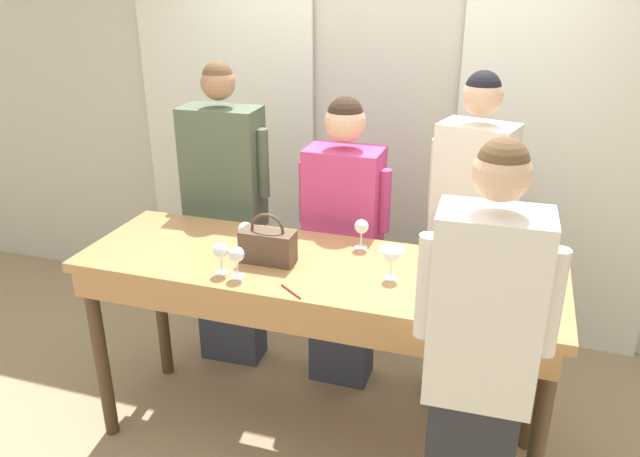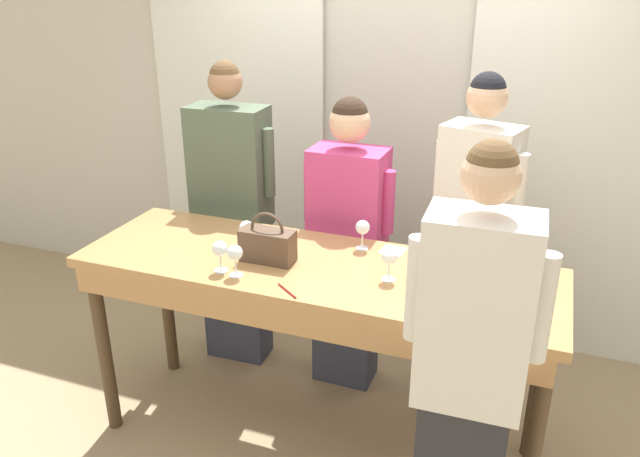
# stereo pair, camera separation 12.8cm
# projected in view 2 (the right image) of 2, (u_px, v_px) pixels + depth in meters

# --- Properties ---
(ground_plane) EXTENTS (18.00, 18.00, 0.00)m
(ground_plane) POSITION_uv_depth(u_px,v_px,m) (315.00, 438.00, 3.32)
(ground_plane) COLOR tan
(wall_back) EXTENTS (12.00, 0.06, 2.80)m
(wall_back) POSITION_uv_depth(u_px,v_px,m) (394.00, 121.00, 4.01)
(wall_back) COLOR beige
(wall_back) RESTS_ON ground_plane
(curtain_panel_left) EXTENTS (1.25, 0.03, 2.69)m
(curtain_panel_left) POSITION_uv_depth(u_px,v_px,m) (239.00, 119.00, 4.33)
(curtain_panel_left) COLOR white
(curtain_panel_left) RESTS_ON ground_plane
(curtain_panel_right) EXTENTS (1.25, 0.03, 2.69)m
(curtain_panel_right) POSITION_uv_depth(u_px,v_px,m) (573.00, 148.00, 3.62)
(curtain_panel_right) COLOR white
(curtain_panel_right) RESTS_ON ground_plane
(tasting_bar) EXTENTS (2.27, 0.72, 1.03)m
(tasting_bar) POSITION_uv_depth(u_px,v_px,m) (313.00, 289.00, 2.95)
(tasting_bar) COLOR #B27F4C
(tasting_bar) RESTS_ON ground_plane
(wine_bottle) EXTENTS (0.09, 0.09, 0.31)m
(wine_bottle) POSITION_uv_depth(u_px,v_px,m) (451.00, 272.00, 2.59)
(wine_bottle) COLOR black
(wine_bottle) RESTS_ON tasting_bar
(handbag) EXTENTS (0.26, 0.12, 0.25)m
(handbag) POSITION_uv_depth(u_px,v_px,m) (268.00, 244.00, 2.92)
(handbag) COLOR brown
(handbag) RESTS_ON tasting_bar
(wine_glass_front_left) EXTENTS (0.07, 0.07, 0.15)m
(wine_glass_front_left) POSITION_uv_depth(u_px,v_px,m) (247.00, 229.00, 3.03)
(wine_glass_front_left) COLOR white
(wine_glass_front_left) RESTS_ON tasting_bar
(wine_glass_front_mid) EXTENTS (0.07, 0.07, 0.15)m
(wine_glass_front_mid) POSITION_uv_depth(u_px,v_px,m) (389.00, 258.00, 2.73)
(wine_glass_front_mid) COLOR white
(wine_glass_front_mid) RESTS_ON tasting_bar
(wine_glass_front_right) EXTENTS (0.07, 0.07, 0.15)m
(wine_glass_front_right) POSITION_uv_depth(u_px,v_px,m) (220.00, 249.00, 2.81)
(wine_glass_front_right) COLOR white
(wine_glass_front_right) RESTS_ON tasting_bar
(wine_glass_center_left) EXTENTS (0.07, 0.07, 0.15)m
(wine_glass_center_left) POSITION_uv_depth(u_px,v_px,m) (235.00, 254.00, 2.77)
(wine_glass_center_left) COLOR white
(wine_glass_center_left) RESTS_ON tasting_bar
(wine_glass_center_mid) EXTENTS (0.07, 0.07, 0.15)m
(wine_glass_center_mid) POSITION_uv_depth(u_px,v_px,m) (502.00, 306.00, 2.34)
(wine_glass_center_mid) COLOR white
(wine_glass_center_mid) RESTS_ON tasting_bar
(wine_glass_center_right) EXTENTS (0.07, 0.07, 0.15)m
(wine_glass_center_right) POSITION_uv_depth(u_px,v_px,m) (363.00, 228.00, 3.04)
(wine_glass_center_right) COLOR white
(wine_glass_center_right) RESTS_ON tasting_bar
(wine_glass_back_left) EXTENTS (0.07, 0.07, 0.15)m
(wine_glass_back_left) POSITION_uv_depth(u_px,v_px,m) (523.00, 292.00, 2.44)
(wine_glass_back_left) COLOR white
(wine_glass_back_left) RESTS_ON tasting_bar
(napkin) EXTENTS (0.13, 0.13, 0.00)m
(napkin) POSITION_uv_depth(u_px,v_px,m) (393.00, 251.00, 3.05)
(napkin) COLOR white
(napkin) RESTS_ON tasting_bar
(pen) EXTENTS (0.12, 0.10, 0.01)m
(pen) POSITION_uv_depth(u_px,v_px,m) (287.00, 291.00, 2.67)
(pen) COLOR maroon
(pen) RESTS_ON tasting_bar
(guest_olive_jacket) EXTENTS (0.55, 0.26, 1.86)m
(guest_olive_jacket) POSITION_uv_depth(u_px,v_px,m) (233.00, 218.00, 3.70)
(guest_olive_jacket) COLOR #383D51
(guest_olive_jacket) RESTS_ON ground_plane
(guest_pink_top) EXTENTS (0.52, 0.27, 1.71)m
(guest_pink_top) POSITION_uv_depth(u_px,v_px,m) (347.00, 245.00, 3.50)
(guest_pink_top) COLOR #383D51
(guest_pink_top) RESTS_ON ground_plane
(guest_cream_sweater) EXTENTS (0.48, 0.33, 1.87)m
(guest_cream_sweater) POSITION_uv_depth(u_px,v_px,m) (472.00, 248.00, 3.24)
(guest_cream_sweater) COLOR #473833
(guest_cream_sweater) RESTS_ON ground_plane
(host_pouring) EXTENTS (0.49, 0.25, 1.84)m
(host_pouring) POSITION_uv_depth(u_px,v_px,m) (468.00, 385.00, 2.22)
(host_pouring) COLOR #28282D
(host_pouring) RESTS_ON ground_plane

